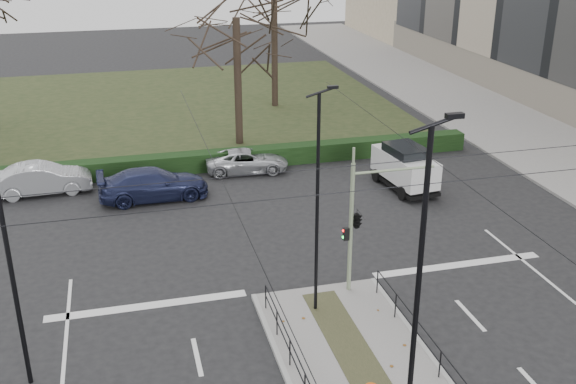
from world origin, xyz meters
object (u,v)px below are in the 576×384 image
Objects in this scene: parked_car_second at (42,179)px; parked_car_fourth at (247,161)px; traffic_light at (359,217)px; bare_tree_near at (236,27)px; parked_car_third at (153,184)px; streetlamp_median_far at (318,203)px; white_van at (405,166)px; streetlamp_median_near at (418,303)px.

parked_car_fourth is at bearing -90.73° from parked_car_second.
bare_tree_near is at bearing 92.96° from traffic_light.
parked_car_fourth is (5.11, 2.56, -0.15)m from parked_car_third.
parked_car_fourth is at bearing 88.29° from streetlamp_median_far.
traffic_light is 10.80m from white_van.
parked_car_third is 1.19× the size of parked_car_fourth.
white_van is at bearing -115.50° from parked_car_fourth.
white_van is (7.59, 9.92, -2.94)m from streetlamp_median_far.
white_van is at bearing 66.55° from streetlamp_median_near.
parked_car_second is at bearing -154.35° from bare_tree_near.
streetlamp_median_far reaches higher than traffic_light.
parked_car_second is at bearing 132.59° from traffic_light.
streetlamp_median_near is 23.57m from parked_car_second.
streetlamp_median_near is 19.91m from parked_car_third.
parked_car_second is 1.09× the size of white_van.
traffic_light is 17.47m from parked_car_second.
traffic_light is 12.72m from parked_car_third.
streetlamp_median_near is at bearing -91.62° from bare_tree_near.
bare_tree_near reaches higher than white_van.
parked_car_third is at bearing 104.31° from streetlamp_median_near.
parked_car_fourth is at bearing -95.61° from bare_tree_near.
traffic_light is 0.55× the size of streetlamp_median_near.
streetlamp_median_near reaches higher than parked_car_third.
streetlamp_median_near is 1.70× the size of parked_car_third.
streetlamp_median_far is at bearing -176.10° from parked_car_fourth.
traffic_light is at bearing -122.83° from white_van.
parked_car_fourth is (-1.39, 13.27, -2.36)m from traffic_light.
bare_tree_near reaches higher than streetlamp_median_far.
streetlamp_median_far is (-1.81, -0.97, 1.14)m from traffic_light.
parked_car_fourth is 0.45× the size of bare_tree_near.
parked_car_fourth is 7.86m from bare_tree_near.
parked_car_fourth is at bearing 148.89° from white_van.
streetlamp_median_near is at bearing -101.49° from traffic_light.
white_van is at bearing -100.27° from parked_car_third.
parked_car_fourth is (10.34, 0.52, -0.16)m from parked_car_second.
parked_car_third is (5.24, -2.04, -0.01)m from parked_car_second.
parked_car_second is 5.62m from parked_car_third.
parked_car_third reaches higher than parked_car_fourth.
parked_car_third is (-4.82, 18.92, -3.90)m from streetlamp_median_near.
bare_tree_near is (-6.70, 8.99, 5.75)m from white_van.
streetlamp_median_far is 12.83m from white_van.
parked_car_second reaches higher than parked_car_fourth.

